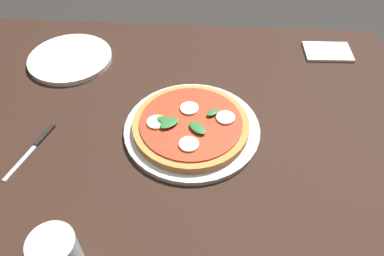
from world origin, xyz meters
TOP-DOWN VIEW (x-y plane):
  - dining_table at (0.00, 0.00)m, footprint 1.26×0.96m
  - serving_tray at (0.09, 0.03)m, footprint 0.31×0.31m
  - pizza at (0.09, 0.02)m, footprint 0.26×0.26m
  - plate_white at (-0.26, 0.28)m, footprint 0.23×0.23m
  - napkin at (0.46, 0.36)m, footprint 0.13×0.09m
  - knife at (-0.25, -0.04)m, footprint 0.06×0.16m

SIDE VIEW (x-z plane):
  - dining_table at x=0.00m, z-range 0.26..0.97m
  - knife at x=-0.25m, z-range 0.71..0.71m
  - napkin at x=0.46m, z-range 0.71..0.72m
  - serving_tray at x=0.09m, z-range 0.71..0.72m
  - plate_white at x=-0.26m, z-range 0.71..0.72m
  - pizza at x=0.09m, z-range 0.72..0.75m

